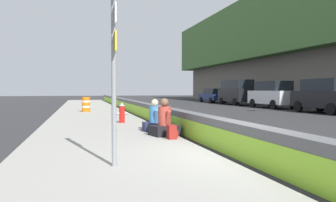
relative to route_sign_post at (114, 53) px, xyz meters
The scene contains 13 objects.
ground_plane 3.55m from the route_sign_post, 84.11° to the right, with size 160.00×160.00×0.00m, color #2B2B2D.
sidewalk_strip 2.18m from the route_sign_post, 18.47° to the right, with size 80.00×4.40×0.14m, color gray.
jersey_barrier 3.30m from the route_sign_post, 84.11° to the right, with size 76.00×0.45×0.85m.
route_sign_post is the anchor object (origin of this frame).
fire_hydrant 8.13m from the route_sign_post, ahead, with size 0.26×0.46×0.88m.
seated_person_foreground 4.49m from the route_sign_post, 27.68° to the right, with size 0.88×0.97×1.16m.
seated_person_middle 5.48m from the route_sign_post, 21.31° to the right, with size 0.70×0.80×1.10m.
backpack 3.98m from the route_sign_post, 33.84° to the right, with size 0.32×0.28×0.40m.
construction_barrel 15.47m from the route_sign_post, ahead, with size 0.54×0.54×0.95m.
parked_car_third 19.08m from the route_sign_post, 52.11° to the right, with size 4.80×2.07×2.28m.
parked_car_fourth 23.38m from the route_sign_post, 40.19° to the right, with size 4.82×2.10×2.28m.
parked_car_midline 28.52m from the route_sign_post, 31.81° to the right, with size 5.14×2.18×2.56m.
parked_car_far 33.77m from the route_sign_post, 26.33° to the right, with size 4.55×2.05×1.71m.
Camera 1 is at (-6.28, 3.36, 1.56)m, focal length 34.48 mm.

